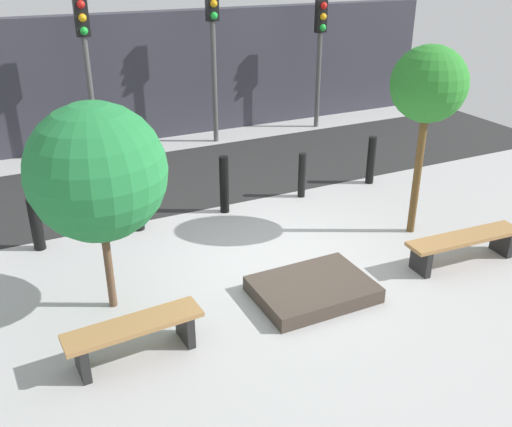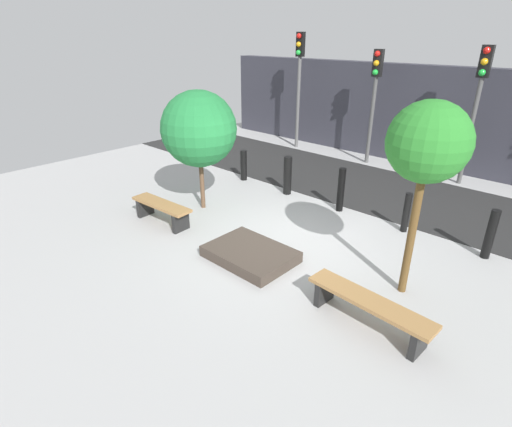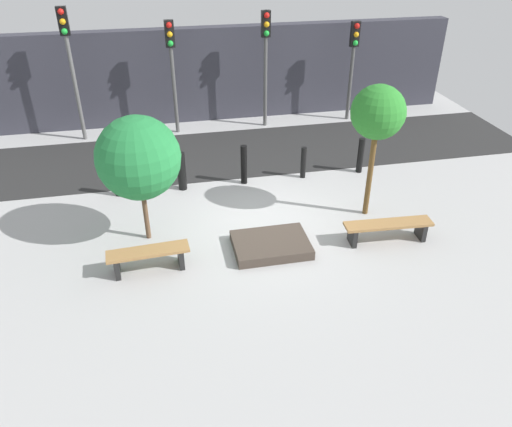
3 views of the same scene
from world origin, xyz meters
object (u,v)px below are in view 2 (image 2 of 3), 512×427
(bollard_left, at_px, (288,175))
(bench_left, at_px, (162,209))
(bench_right, at_px, (369,307))
(traffic_light_west, at_px, (299,71))
(bollard_center, at_px, (341,190))
(bollard_far_right, at_px, (490,234))
(traffic_light_mid_east, at_px, (479,92))
(tree_behind_left_bench, at_px, (199,129))
(planter_bed, at_px, (250,254))
(bollard_far_left, at_px, (244,165))
(bollard_right, at_px, (406,213))
(tree_behind_right_bench, at_px, (428,144))
(traffic_light_mid_west, at_px, (375,87))

(bollard_left, bearing_deg, bench_left, -105.71)
(bench_right, distance_m, traffic_light_west, 10.32)
(bollard_center, relative_size, traffic_light_west, 0.27)
(bench_left, distance_m, bollard_far_right, 6.66)
(bollard_center, height_order, traffic_light_west, traffic_light_west)
(traffic_light_mid_east, bearing_deg, bench_right, -81.49)
(bench_right, relative_size, bollard_center, 1.83)
(tree_behind_left_bench, relative_size, traffic_light_west, 0.71)
(planter_bed, distance_m, traffic_light_west, 8.71)
(bench_right, bearing_deg, tree_behind_left_bench, 170.24)
(bollard_center, bearing_deg, bollard_far_left, 180.00)
(tree_behind_left_bench, height_order, bollard_center, tree_behind_left_bench)
(bollard_left, relative_size, traffic_light_west, 0.26)
(traffic_light_west, bearing_deg, bollard_center, -42.10)
(tree_behind_left_bench, height_order, bollard_right, tree_behind_left_bench)
(traffic_light_west, bearing_deg, bollard_far_left, -73.83)
(bench_left, xyz_separation_m, bollard_right, (4.16, 3.31, 0.10))
(bench_left, distance_m, bollard_far_left, 3.38)
(bollard_center, xyz_separation_m, bollard_far_right, (3.23, 0.00, -0.04))
(tree_behind_left_bench, relative_size, bollard_far_left, 3.20)
(planter_bed, height_order, traffic_light_west, traffic_light_west)
(tree_behind_right_bench, distance_m, traffic_light_mid_east, 6.17)
(tree_behind_left_bench, xyz_separation_m, tree_behind_right_bench, (5.09, 0.00, 0.56))
(bollard_left, bearing_deg, traffic_light_west, 124.93)
(traffic_light_west, distance_m, traffic_light_mid_east, 5.85)
(tree_behind_right_bench, distance_m, bollard_center, 3.85)
(traffic_light_mid_east, bearing_deg, tree_behind_right_bench, -79.87)
(traffic_light_west, bearing_deg, planter_bed, -58.19)
(tree_behind_left_bench, xyz_separation_m, bollard_far_right, (5.78, 2.12, -1.44))
(bollard_right, bearing_deg, traffic_light_mid_east, 92.26)
(bollard_right, bearing_deg, bench_right, -74.29)
(tree_behind_left_bench, relative_size, bollard_far_right, 2.85)
(tree_behind_left_bench, bearing_deg, bollard_left, 66.30)
(traffic_light_mid_west, height_order, traffic_light_mid_east, traffic_light_mid_east)
(traffic_light_mid_east, bearing_deg, bollard_center, -110.25)
(tree_behind_left_bench, distance_m, bollard_center, 3.60)
(bollard_far_left, xyz_separation_m, traffic_light_mid_west, (1.77, 3.96, 1.97))
(bench_left, xyz_separation_m, bollard_far_left, (-0.69, 3.31, 0.10))
(tree_behind_left_bench, height_order, traffic_light_mid_west, traffic_light_mid_west)
(bollard_center, bearing_deg, tree_behind_left_bench, -140.24)
(bench_left, distance_m, bollard_center, 4.18)
(bollard_left, distance_m, traffic_light_mid_west, 4.40)
(bench_right, height_order, bollard_far_left, bollard_far_left)
(bollard_left, xyz_separation_m, traffic_light_mid_west, (0.16, 3.96, 1.90))
(bench_left, xyz_separation_m, traffic_light_mid_west, (1.09, 7.26, 2.07))
(tree_behind_right_bench, relative_size, bollard_far_left, 3.56)
(traffic_light_mid_east, bearing_deg, bollard_far_left, -139.86)
(bench_right, distance_m, tree_behind_left_bench, 5.47)
(bench_right, bearing_deg, traffic_light_mid_east, 101.86)
(traffic_light_west, relative_size, traffic_light_mid_east, 1.08)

